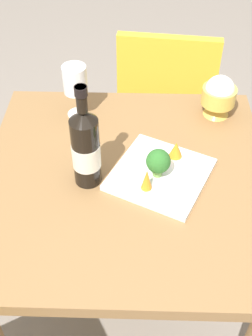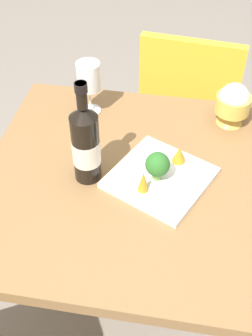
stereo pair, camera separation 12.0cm
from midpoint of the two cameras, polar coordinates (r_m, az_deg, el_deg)
ground_plane at (r=1.84m, az=1.97°, el=-17.87°), size 8.00×8.00×0.00m
dining_table at (r=1.30m, az=2.66°, el=-4.21°), size 0.82×0.82×0.75m
chair_by_wall at (r=1.92m, az=10.08°, el=8.70°), size 0.44×0.44×0.85m
wine_bottle at (r=1.14m, az=-2.35°, el=3.07°), size 0.08×0.08×0.31m
wine_glass at (r=1.38m, az=-2.43°, el=11.74°), size 0.08×0.08×0.18m
rice_bowl at (r=1.42m, az=16.33°, el=8.07°), size 0.11×0.11×0.14m
serving_plate at (r=1.22m, az=7.36°, el=-1.28°), size 0.33×0.33×0.02m
broccoli_floret at (r=1.17m, az=7.13°, el=0.27°), size 0.07×0.07×0.09m
carrot_garnish_left at (r=1.14m, az=5.31°, el=-1.91°), size 0.03×0.03×0.07m
carrot_garnish_right at (r=1.24m, az=9.79°, el=1.67°), size 0.04×0.04×0.05m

